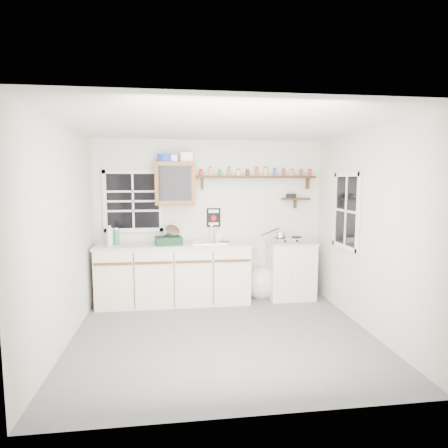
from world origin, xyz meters
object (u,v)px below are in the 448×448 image
at_px(right_cabinet, 290,269).
at_px(dish_rack, 170,238).
at_px(main_cabinet, 174,273).
at_px(upper_cabinet, 175,183).
at_px(hotplate, 288,239).
at_px(spice_shelf, 256,176).

distance_m(right_cabinet, dish_rack, 1.98).
xyz_separation_m(main_cabinet, upper_cabinet, (0.03, 0.14, 1.36)).
bearing_deg(right_cabinet, hotplate, -156.91).
height_order(spice_shelf, dish_rack, spice_shelf).
distance_m(spice_shelf, dish_rack, 1.67).
distance_m(right_cabinet, hotplate, 0.49).
relative_size(right_cabinet, hotplate, 1.69).
distance_m(upper_cabinet, spice_shelf, 1.28).
height_order(main_cabinet, right_cabinet, main_cabinet).
relative_size(main_cabinet, right_cabinet, 2.54).
relative_size(spice_shelf, hotplate, 3.55).
bearing_deg(upper_cabinet, right_cabinet, -3.76).
xyz_separation_m(spice_shelf, hotplate, (0.48, -0.21, -0.99)).
bearing_deg(upper_cabinet, hotplate, -4.51).
bearing_deg(spice_shelf, main_cabinet, -170.74).
bearing_deg(spice_shelf, right_cabinet, -19.51).
distance_m(spice_shelf, hotplate, 1.12).
bearing_deg(right_cabinet, upper_cabinet, 176.24).
height_order(spice_shelf, hotplate, spice_shelf).
xyz_separation_m(main_cabinet, spice_shelf, (1.31, 0.21, 1.47)).
relative_size(dish_rack, hotplate, 0.79).
bearing_deg(hotplate, right_cabinet, 20.78).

